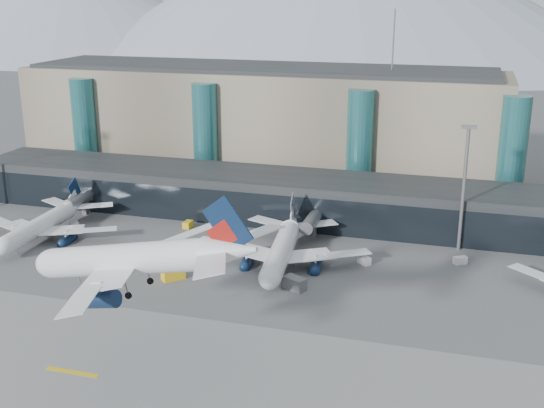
# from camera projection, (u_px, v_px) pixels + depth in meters

# --- Properties ---
(ground) EXTENTS (900.00, 900.00, 0.00)m
(ground) POSITION_uv_depth(u_px,v_px,m) (244.00, 341.00, 102.64)
(ground) COLOR #515154
(ground) RESTS_ON ground
(runway_strip) EXTENTS (400.00, 40.00, 0.04)m
(runway_strip) POSITION_uv_depth(u_px,v_px,m) (207.00, 395.00, 88.91)
(runway_strip) COLOR slate
(runway_strip) RESTS_ON ground
(runway_markings) EXTENTS (128.00, 1.00, 0.02)m
(runway_markings) POSITION_uv_depth(u_px,v_px,m) (207.00, 395.00, 88.90)
(runway_markings) COLOR gold
(runway_markings) RESTS_ON ground
(concourse) EXTENTS (170.00, 27.00, 10.00)m
(concourse) POSITION_uv_depth(u_px,v_px,m) (324.00, 200.00, 153.98)
(concourse) COLOR black
(concourse) RESTS_ON ground
(terminal_main) EXTENTS (130.00, 30.00, 31.00)m
(terminal_main) POSITION_uv_depth(u_px,v_px,m) (261.00, 123.00, 187.01)
(terminal_main) COLOR gray
(terminal_main) RESTS_ON ground
(teal_towers) EXTENTS (116.40, 19.40, 46.00)m
(teal_towers) POSITION_uv_depth(u_px,v_px,m) (280.00, 142.00, 170.14)
(teal_towers) COLOR #27686D
(teal_towers) RESTS_ON ground
(lightmast_mid) EXTENTS (3.00, 1.20, 25.60)m
(lightmast_mid) POSITION_uv_depth(u_px,v_px,m) (464.00, 181.00, 134.22)
(lightmast_mid) COLOR slate
(lightmast_mid) RESTS_ON ground
(hero_jet) EXTENTS (36.38, 36.31, 11.80)m
(hero_jet) POSITION_uv_depth(u_px,v_px,m) (146.00, 252.00, 87.60)
(hero_jet) COLOR silver
(hero_jet) RESTS_ON ground
(jet_parked_left) EXTENTS (33.68, 32.70, 10.84)m
(jet_parked_left) POSITION_uv_depth(u_px,v_px,m) (48.00, 217.00, 145.69)
(jet_parked_left) COLOR silver
(jet_parked_left) RESTS_ON ground
(jet_parked_mid) EXTENTS (35.41, 35.25, 11.48)m
(jet_parked_mid) POSITION_uv_depth(u_px,v_px,m) (284.00, 240.00, 131.71)
(jet_parked_mid) COLOR silver
(jet_parked_mid) RESTS_ON ground
(veh_a) EXTENTS (3.80, 2.37, 2.04)m
(veh_a) POSITION_uv_depth(u_px,v_px,m) (50.00, 230.00, 146.99)
(veh_a) COLOR silver
(veh_a) RESTS_ON ground
(veh_b) EXTENTS (1.71, 2.63, 1.47)m
(veh_b) POSITION_uv_depth(u_px,v_px,m) (188.00, 224.00, 151.11)
(veh_b) COLOR gold
(veh_b) RESTS_ON ground
(veh_c) EXTENTS (4.58, 3.72, 2.25)m
(veh_c) POSITION_uv_depth(u_px,v_px,m) (295.00, 283.00, 120.00)
(veh_c) COLOR #535459
(veh_c) RESTS_ON ground
(veh_d) EXTENTS (2.83, 2.49, 1.43)m
(veh_d) POSITION_uv_depth(u_px,v_px,m) (460.00, 260.00, 131.21)
(veh_d) COLOR silver
(veh_d) RESTS_ON ground
(veh_f) EXTENTS (3.72, 4.02, 2.01)m
(veh_f) POSITION_uv_depth(u_px,v_px,m) (75.00, 228.00, 148.21)
(veh_f) COLOR #535459
(veh_f) RESTS_ON ground
(veh_g) EXTENTS (2.87, 2.88, 1.50)m
(veh_g) POSITION_uv_depth(u_px,v_px,m) (364.00, 260.00, 131.12)
(veh_g) COLOR silver
(veh_g) RESTS_ON ground
(veh_h) EXTENTS (4.38, 4.39, 2.24)m
(veh_h) POSITION_uv_depth(u_px,v_px,m) (173.00, 273.00, 124.17)
(veh_h) COLOR gold
(veh_h) RESTS_ON ground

